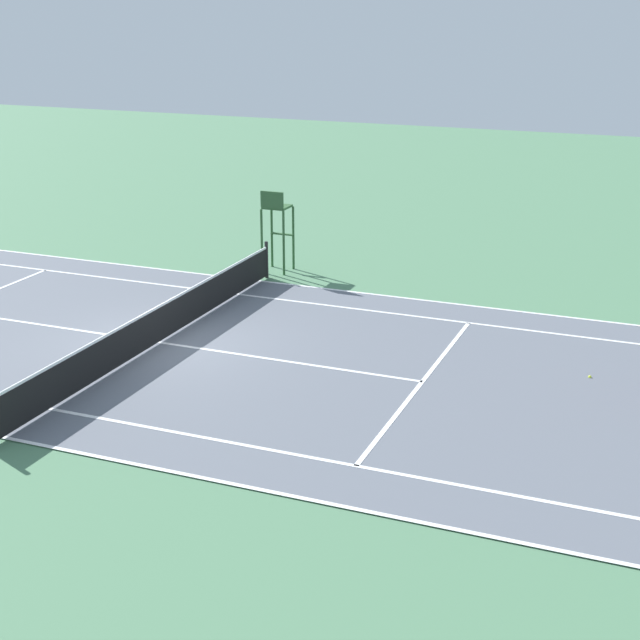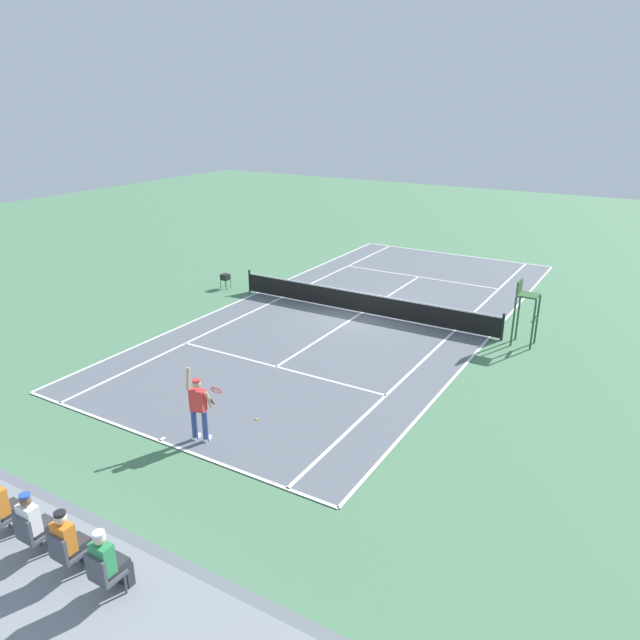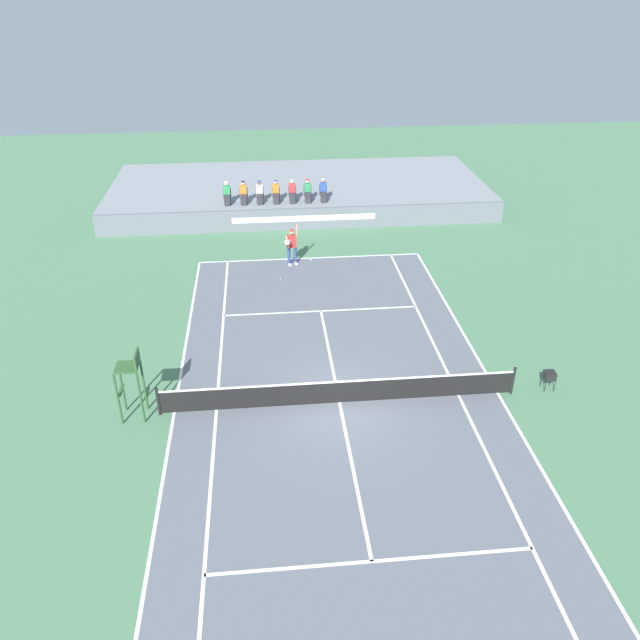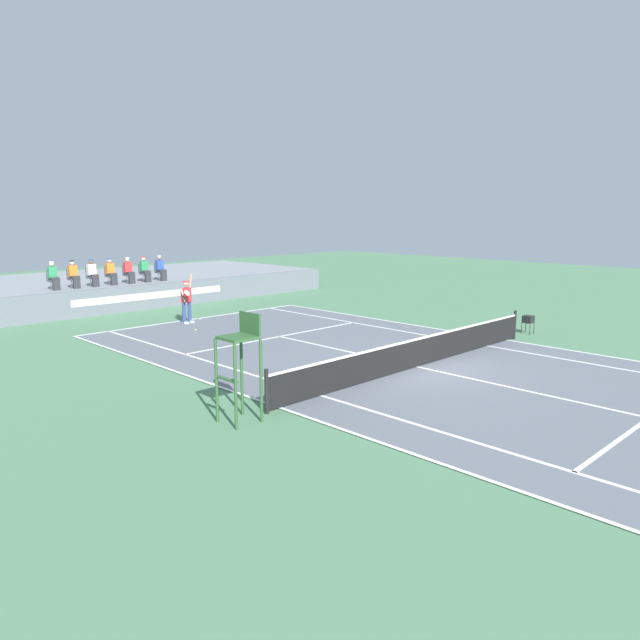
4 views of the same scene
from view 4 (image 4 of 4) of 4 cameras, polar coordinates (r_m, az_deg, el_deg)
ground_plane at (r=18.36m, az=9.37°, el=-4.51°), size 80.00×80.00×0.00m
court at (r=18.36m, az=9.37°, el=-4.48°), size 11.08×23.88×0.03m
net at (r=18.23m, az=9.42°, el=-2.93°), size 11.98×0.10×1.07m
barrier_wall at (r=30.22m, az=-15.78°, el=2.17°), size 22.63×0.25×1.21m
bleacher_platform at (r=34.54m, az=-19.73°, el=2.91°), size 22.63×9.51×1.21m
spectator_seated_0 at (r=29.30m, az=-24.07°, el=3.82°), size 0.44×0.60×1.27m
spectator_seated_1 at (r=29.63m, az=-22.42°, el=4.00°), size 0.44×0.60×1.27m
spectator_seated_2 at (r=29.98m, az=-20.85°, el=4.17°), size 0.44×0.60×1.27m
spectator_seated_3 at (r=30.35m, az=-19.30°, el=4.33°), size 0.44×0.60×1.27m
spectator_seated_4 at (r=30.76m, az=-17.76°, el=4.48°), size 0.44×0.60×1.27m
spectator_seated_5 at (r=31.15m, az=-16.35°, el=4.62°), size 0.44×0.60×1.27m
spectator_seated_6 at (r=31.58m, az=-14.95°, el=4.76°), size 0.44×0.60×1.27m
tennis_player at (r=25.75m, az=-12.61°, el=1.85°), size 0.74×0.75×2.08m
tennis_ball at (r=24.22m, az=-11.77°, el=-0.94°), size 0.07×0.07×0.07m
umpire_chair at (r=13.30m, az=-7.57°, el=-3.19°), size 0.77×0.77×2.44m
ball_hopper at (r=24.47m, az=19.23°, el=0.10°), size 0.36×0.36×0.70m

